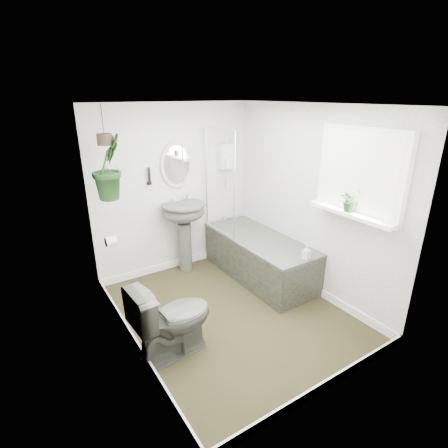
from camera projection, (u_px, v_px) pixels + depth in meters
floor at (231, 312)px, 4.09m from camera, size 2.30×2.80×0.02m
ceiling at (233, 103)px, 3.27m from camera, size 2.30×2.80×0.02m
wall_back at (174, 190)px, 4.79m from camera, size 2.30×0.02×2.30m
wall_front at (338, 274)px, 2.57m from camera, size 2.30×0.02×2.30m
wall_left at (123, 243)px, 3.09m from camera, size 0.02×2.80×2.30m
wall_right at (310, 202)px, 4.27m from camera, size 0.02×2.80×2.30m
skirting at (231, 308)px, 4.07m from camera, size 2.30×2.80×0.10m
bathtub at (259, 257)px, 4.78m from camera, size 0.72×1.72×0.58m
bath_screen at (220, 183)px, 4.65m from camera, size 0.04×0.72×1.40m
shower_box at (226, 156)px, 5.00m from camera, size 0.20×0.10×0.35m
oval_mirror at (177, 165)px, 4.66m from camera, size 0.46×0.03×0.62m
wall_sconce at (149, 176)px, 4.48m from camera, size 0.04×0.04×0.22m
toilet_roll_holder at (111, 241)px, 3.76m from camera, size 0.11×0.11×0.11m
window_recess at (361, 173)px, 3.51m from camera, size 0.08×1.00×0.90m
window_sill at (351, 213)px, 3.62m from camera, size 0.18×1.00×0.04m
window_blinds at (358, 173)px, 3.48m from camera, size 0.01×0.86×0.76m
toilet at (172, 318)px, 3.31m from camera, size 0.80×0.49×0.79m
pedestal_sink at (185, 237)px, 4.89m from camera, size 0.60×0.51×1.00m
sill_plant at (351, 200)px, 3.58m from camera, size 0.23×0.20×0.24m
hanging_plant at (108, 167)px, 3.78m from camera, size 0.49×0.50×0.71m
soap_bottle at (307, 252)px, 4.06m from camera, size 0.08×0.09×0.17m
hanging_pot at (105, 139)px, 3.68m from camera, size 0.16×0.16×0.12m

